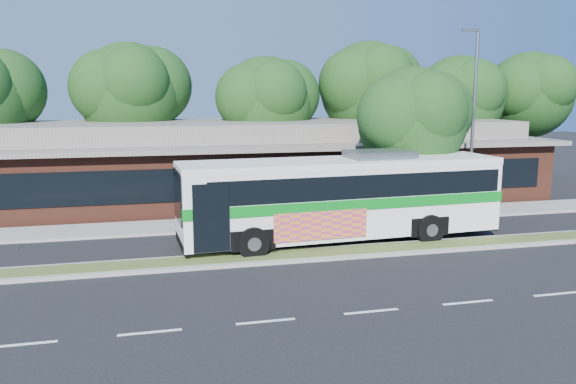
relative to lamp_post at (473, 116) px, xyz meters
name	(u,v)px	position (x,y,z in m)	size (l,w,h in m)	color
ground	(320,261)	(-9.56, -6.00, -4.90)	(120.00, 120.00, 0.00)	black
median_strip	(315,254)	(-9.56, -5.40, -4.83)	(26.00, 1.10, 0.15)	#405323
sidewalk	(281,221)	(-9.56, 0.40, -4.84)	(44.00, 2.60, 0.12)	gray
plaza_building	(256,161)	(-9.56, 6.99, -2.77)	(33.20, 11.20, 4.45)	#5D2A1D
lamp_post	(473,116)	(0.00, 0.00, 0.00)	(0.93, 0.18, 9.07)	slate
tree_bg_b	(137,91)	(-16.13, 10.14, 1.24)	(6.69, 6.00, 9.00)	black
tree_bg_c	(272,101)	(-8.16, 9.13, 0.69)	(6.24, 5.60, 8.26)	black
tree_bg_d	(374,87)	(-1.12, 10.15, 1.52)	(6.91, 6.20, 9.37)	black
tree_bg_e	(464,98)	(4.85, 9.14, 0.84)	(6.47, 5.80, 8.50)	black
tree_bg_f	(533,93)	(10.87, 10.14, 1.16)	(6.69, 6.00, 8.92)	black
transit_bus	(343,192)	(-7.87, -3.60, -2.84)	(13.34, 3.69, 3.70)	white
sedan	(74,206)	(-19.18, 3.50, -4.28)	(1.73, 4.26, 1.24)	#A3A4AA
sidewalk_tree	(418,119)	(-3.20, -0.58, -0.05)	(5.61, 5.03, 7.25)	black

